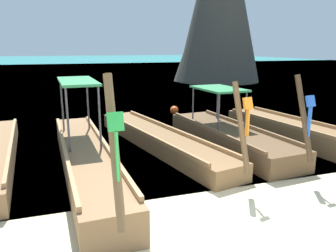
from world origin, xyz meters
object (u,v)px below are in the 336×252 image
(longtail_boat_pink_ribbon, at_px, (292,132))
(longtail_boat_blue_ribbon, at_px, (229,136))
(longtail_boat_green_ribbon, at_px, (86,158))
(mooring_buoy_near, at_px, (174,110))
(longtail_boat_orange_ribbon, at_px, (159,140))

(longtail_boat_pink_ribbon, bearing_deg, longtail_boat_blue_ribbon, 177.89)
(longtail_boat_green_ribbon, xyz_separation_m, mooring_buoy_near, (4.35, 6.01, -0.19))
(longtail_boat_pink_ribbon, bearing_deg, longtail_boat_orange_ribbon, 171.16)
(longtail_boat_orange_ribbon, bearing_deg, longtail_boat_pink_ribbon, -8.84)
(longtail_boat_orange_ribbon, distance_m, longtail_boat_blue_ribbon, 2.11)
(longtail_boat_blue_ribbon, height_order, mooring_buoy_near, longtail_boat_blue_ribbon)
(longtail_boat_green_ribbon, bearing_deg, longtail_boat_blue_ribbon, 11.05)
(longtail_boat_orange_ribbon, xyz_separation_m, longtail_boat_pink_ribbon, (4.28, -0.67, 0.07))
(longtail_boat_green_ribbon, distance_m, mooring_buoy_near, 7.42)
(longtail_boat_blue_ribbon, distance_m, longtail_boat_pink_ribbon, 2.26)
(mooring_buoy_near, bearing_deg, longtail_boat_blue_ribbon, -90.49)
(longtail_boat_green_ribbon, xyz_separation_m, longtail_boat_blue_ribbon, (4.30, 0.84, -0.05))
(longtail_boat_orange_ribbon, relative_size, longtail_boat_pink_ribbon, 1.24)
(longtail_boat_green_ribbon, bearing_deg, longtail_boat_orange_ribbon, 32.03)
(longtail_boat_pink_ribbon, bearing_deg, longtail_boat_green_ribbon, -173.41)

